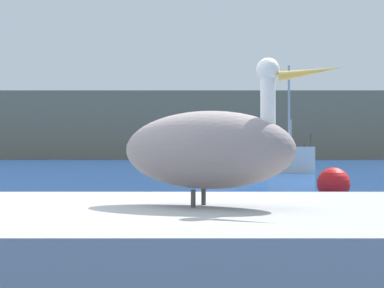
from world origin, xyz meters
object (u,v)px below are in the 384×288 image
Objects in this scene: fishing_boat_green at (269,156)px; mooring_buoy at (333,184)px; fishing_boat_white at (252,153)px; pelican at (208,148)px.

mooring_buoy is (-2.89, -31.01, -0.41)m from fishing_boat_green.
fishing_boat_white is at bearing 90.12° from mooring_buoy.
fishing_boat_white is 16.67m from mooring_buoy.
fishing_boat_white is (3.14, 25.96, -0.11)m from pelican.
fishing_boat_green is (2.93, 14.35, -0.25)m from fishing_boat_white.
fishing_boat_green is at bearing 82.06° from fishing_boat_white.
mooring_buoy is (0.03, -16.66, -0.66)m from fishing_boat_white.
fishing_boat_white reaches higher than pelican.
mooring_buoy is at bearing -103.16° from fishing_boat_green.
fishing_boat_white reaches higher than mooring_buoy.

